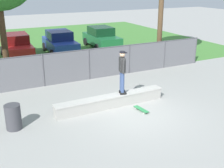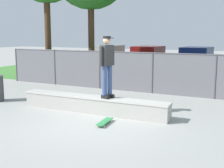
{
  "view_description": "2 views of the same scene",
  "coord_description": "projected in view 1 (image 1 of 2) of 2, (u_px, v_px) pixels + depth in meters",
  "views": [
    {
      "loc": [
        -5.59,
        -8.88,
        5.01
      ],
      "look_at": [
        -0.89,
        0.46,
        1.29
      ],
      "focal_mm": 46.06,
      "sensor_mm": 36.0,
      "label": 1
    },
    {
      "loc": [
        4.08,
        -6.76,
        2.41
      ],
      "look_at": [
        -0.11,
        1.51,
        0.89
      ],
      "focal_mm": 48.53,
      "sensor_mm": 36.0,
      "label": 2
    }
  ],
  "objects": [
    {
      "name": "skateboard",
      "position": [
        141.0,
        109.0,
        11.81
      ],
      "size": [
        0.29,
        0.82,
        0.09
      ],
      "color": "#2D8C4C",
      "rests_on": "ground"
    },
    {
      "name": "ground_plane",
      "position": [
        137.0,
        114.0,
        11.52
      ],
      "size": [
        80.0,
        80.0,
        0.0
      ],
      "primitive_type": "plane",
      "color": "#9E9E99"
    },
    {
      "name": "chainlink_fence",
      "position": [
        89.0,
        63.0,
        15.39
      ],
      "size": [
        14.93,
        0.07,
        1.69
      ],
      "color": "#4C4C51",
      "rests_on": "ground"
    },
    {
      "name": "concrete_ledge",
      "position": [
        111.0,
        101.0,
        12.14
      ],
      "size": [
        4.94,
        0.56,
        0.52
      ],
      "color": "#A8A59E",
      "rests_on": "ground"
    },
    {
      "name": "car_blue",
      "position": [
        60.0,
        42.0,
        21.19
      ],
      "size": [
        2.14,
        4.27,
        1.66
      ],
      "color": "#233D9E",
      "rests_on": "ground"
    },
    {
      "name": "car_green",
      "position": [
        101.0,
        37.0,
        23.03
      ],
      "size": [
        2.14,
        4.27,
        1.66
      ],
      "color": "#1E6638",
      "rests_on": "ground"
    },
    {
      "name": "car_red",
      "position": [
        17.0,
        46.0,
        19.91
      ],
      "size": [
        2.14,
        4.27,
        1.66
      ],
      "color": "#B21E1E",
      "rests_on": "ground"
    },
    {
      "name": "trash_bin",
      "position": [
        13.0,
        117.0,
        10.24
      ],
      "size": [
        0.56,
        0.56,
        0.93
      ],
      "primitive_type": "cylinder",
      "color": "#3F3F44",
      "rests_on": "ground"
    },
    {
      "name": "skateboarder",
      "position": [
        122.0,
        70.0,
        11.92
      ],
      "size": [
        0.37,
        0.58,
        1.84
      ],
      "color": "black",
      "rests_on": "concrete_ledge"
    },
    {
      "name": "grass_strip",
      "position": [
        43.0,
        45.0,
        24.37
      ],
      "size": [
        26.86,
        20.0,
        0.02
      ],
      "primitive_type": "cube",
      "color": "#478438",
      "rests_on": "ground"
    }
  ]
}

